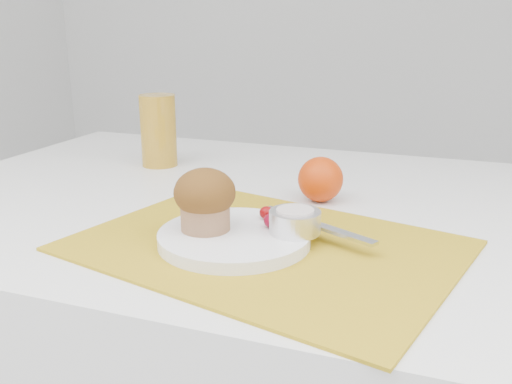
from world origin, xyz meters
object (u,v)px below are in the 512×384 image
(plate, at_px, (234,237))
(juice_glass, at_px, (158,131))
(orange, at_px, (320,179))
(muffin, at_px, (205,199))

(plate, xyz_separation_m, juice_glass, (-0.30, 0.34, 0.06))
(plate, bearing_deg, orange, 75.93)
(muffin, bearing_deg, plate, 5.89)
(orange, relative_size, juice_glass, 0.51)
(orange, height_order, juice_glass, juice_glass)
(orange, xyz_separation_m, juice_glass, (-0.36, 0.12, 0.03))
(juice_glass, xyz_separation_m, muffin, (0.26, -0.34, -0.01))
(orange, bearing_deg, plate, -104.07)
(plate, distance_m, orange, 0.23)
(plate, height_order, juice_glass, juice_glass)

